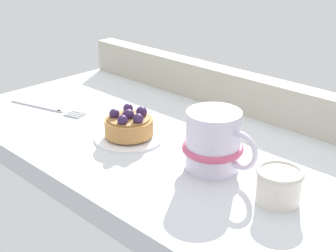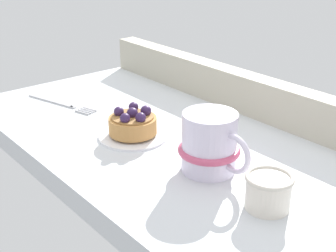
{
  "view_description": "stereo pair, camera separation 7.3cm",
  "coord_description": "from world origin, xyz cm",
  "px_view_note": "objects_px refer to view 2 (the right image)",
  "views": [
    {
      "loc": [
        51.31,
        -51.92,
        33.47
      ],
      "look_at": [
        4.7,
        -3.85,
        4.5
      ],
      "focal_mm": 50.64,
      "sensor_mm": 36.0,
      "label": 1
    },
    {
      "loc": [
        56.25,
        -46.57,
        33.47
      ],
      "look_at": [
        4.7,
        -3.85,
        4.5
      ],
      "focal_mm": 50.64,
      "sensor_mm": 36.0,
      "label": 2
    }
  ],
  "objects_px": {
    "raspberry_tart": "(133,123)",
    "dessert_fork": "(61,103)",
    "coffee_mug": "(210,144)",
    "sugar_bowl": "(268,191)",
    "dessert_plate": "(133,135)"
  },
  "relations": [
    {
      "from": "raspberry_tart",
      "to": "dessert_fork",
      "type": "relative_size",
      "value": 0.46
    },
    {
      "from": "coffee_mug",
      "to": "sugar_bowl",
      "type": "distance_m",
      "value": 0.12
    },
    {
      "from": "dessert_plate",
      "to": "sugar_bowl",
      "type": "xyz_separation_m",
      "value": [
        0.28,
        0.01,
        0.02
      ]
    },
    {
      "from": "coffee_mug",
      "to": "dessert_fork",
      "type": "xyz_separation_m",
      "value": [
        -0.38,
        -0.04,
        -0.04
      ]
    },
    {
      "from": "raspberry_tart",
      "to": "sugar_bowl",
      "type": "relative_size",
      "value": 1.3
    },
    {
      "from": "dessert_plate",
      "to": "raspberry_tart",
      "type": "bearing_deg",
      "value": 32.17
    },
    {
      "from": "dessert_plate",
      "to": "coffee_mug",
      "type": "distance_m",
      "value": 0.17
    },
    {
      "from": "dessert_plate",
      "to": "sugar_bowl",
      "type": "bearing_deg",
      "value": 1.07
    },
    {
      "from": "dessert_plate",
      "to": "dessert_fork",
      "type": "height_order",
      "value": "dessert_plate"
    },
    {
      "from": "dessert_plate",
      "to": "raspberry_tart",
      "type": "height_order",
      "value": "raspberry_tart"
    },
    {
      "from": "sugar_bowl",
      "to": "dessert_fork",
      "type": "bearing_deg",
      "value": -177.05
    },
    {
      "from": "raspberry_tart",
      "to": "dessert_plate",
      "type": "bearing_deg",
      "value": -147.83
    },
    {
      "from": "dessert_plate",
      "to": "sugar_bowl",
      "type": "height_order",
      "value": "sugar_bowl"
    },
    {
      "from": "dessert_fork",
      "to": "dessert_plate",
      "type": "bearing_deg",
      "value": 5.39
    },
    {
      "from": "sugar_bowl",
      "to": "coffee_mug",
      "type": "bearing_deg",
      "value": 174.14
    }
  ]
}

